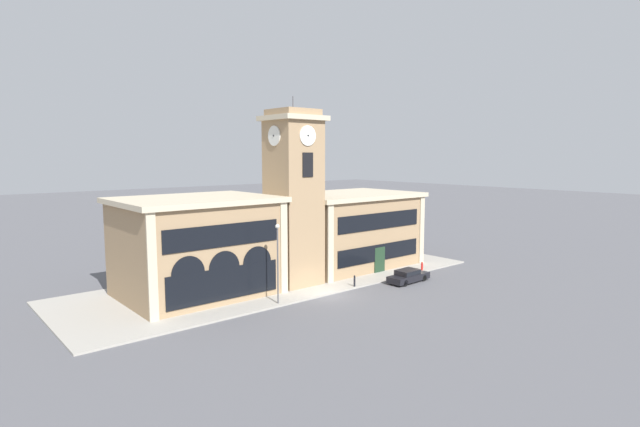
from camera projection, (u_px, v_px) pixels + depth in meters
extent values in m
plane|color=#56565B|center=(328.00, 296.00, 44.22)|extent=(300.00, 300.00, 0.00)
cube|color=#A39E93|center=(280.00, 279.00, 49.72)|extent=(41.84, 14.54, 0.15)
cube|color=#9E7F5B|center=(294.00, 204.00, 47.08)|extent=(4.21, 4.21, 15.54)
cube|color=beige|center=(293.00, 118.00, 46.15)|extent=(4.91, 4.91, 0.45)
cube|color=#9E7F5B|center=(293.00, 113.00, 46.09)|extent=(3.88, 3.88, 0.60)
cylinder|color=#4C4C51|center=(293.00, 103.00, 45.98)|extent=(0.10, 0.10, 1.20)
cylinder|color=silver|center=(308.00, 136.00, 44.70)|extent=(1.82, 0.10, 1.82)
cylinder|color=black|center=(308.00, 136.00, 44.65)|extent=(0.15, 0.04, 0.15)
cylinder|color=silver|center=(274.00, 136.00, 44.95)|extent=(0.10, 1.82, 1.82)
cylinder|color=black|center=(274.00, 136.00, 44.91)|extent=(0.04, 0.15, 0.15)
cube|color=black|center=(308.00, 165.00, 45.01)|extent=(1.18, 0.10, 2.20)
cube|color=#9E7F5B|center=(197.00, 249.00, 43.98)|extent=(12.60, 9.68, 8.29)
cube|color=beige|center=(195.00, 200.00, 43.47)|extent=(13.30, 10.38, 0.45)
cube|color=beige|center=(152.00, 269.00, 36.45)|extent=(0.70, 0.16, 8.29)
cube|color=beige|center=(284.00, 249.00, 44.09)|extent=(0.70, 0.16, 8.29)
cube|color=black|center=(224.00, 235.00, 40.07)|extent=(10.33, 0.10, 1.82)
cube|color=black|center=(225.00, 284.00, 40.54)|extent=(10.08, 0.10, 2.65)
cylinder|color=black|center=(188.00, 274.00, 38.35)|extent=(2.77, 0.06, 2.77)
cylinder|color=black|center=(225.00, 268.00, 40.38)|extent=(2.77, 0.06, 2.77)
cylinder|color=black|center=(257.00, 262.00, 42.40)|extent=(2.77, 0.06, 2.77)
cube|color=#9E7F5B|center=(348.00, 232.00, 55.81)|extent=(14.51, 9.68, 7.74)
cube|color=beige|center=(348.00, 195.00, 55.33)|extent=(15.21, 10.38, 0.45)
cube|color=beige|center=(331.00, 245.00, 47.66)|extent=(0.70, 0.16, 7.74)
cube|color=beige|center=(422.00, 231.00, 56.53)|extent=(0.70, 0.16, 7.74)
cube|color=black|center=(380.00, 221.00, 51.91)|extent=(11.90, 0.10, 1.70)
cube|color=#1E3823|center=(380.00, 260.00, 52.39)|extent=(1.50, 0.12, 2.79)
cube|color=black|center=(380.00, 252.00, 52.30)|extent=(11.90, 0.10, 1.73)
cube|color=black|center=(409.00, 277.00, 48.81)|extent=(4.78, 1.88, 0.62)
cube|color=black|center=(407.00, 272.00, 48.62)|extent=(2.32, 1.62, 0.49)
cube|color=black|center=(407.00, 272.00, 48.62)|extent=(2.23, 1.65, 0.37)
cylinder|color=black|center=(412.00, 275.00, 50.36)|extent=(0.63, 0.24, 0.62)
cylinder|color=black|center=(424.00, 278.00, 49.26)|extent=(0.63, 0.24, 0.62)
cylinder|color=black|center=(393.00, 280.00, 48.40)|extent=(0.63, 0.24, 0.62)
cylinder|color=black|center=(405.00, 283.00, 47.31)|extent=(0.63, 0.24, 0.62)
cylinder|color=#4C4C51|center=(278.00, 266.00, 41.03)|extent=(0.12, 0.12, 6.29)
sphere|color=silver|center=(277.00, 226.00, 40.64)|extent=(0.36, 0.36, 0.36)
cylinder|color=black|center=(355.00, 282.00, 46.66)|extent=(0.18, 0.18, 0.90)
sphere|color=black|center=(355.00, 276.00, 46.60)|extent=(0.16, 0.16, 0.16)
cylinder|color=red|center=(422.00, 267.00, 53.38)|extent=(0.22, 0.22, 0.70)
sphere|color=red|center=(422.00, 263.00, 53.33)|extent=(0.19, 0.19, 0.19)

